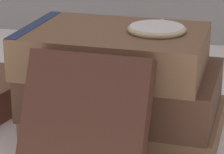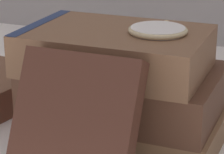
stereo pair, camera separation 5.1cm
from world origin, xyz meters
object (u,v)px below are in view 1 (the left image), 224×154
object	(u,v)px
book_flat_middle	(119,89)
book_flat_top	(108,50)
pocket_watch	(157,29)
book_flat_bottom	(123,121)
reading_glasses	(102,80)
book_leaning_front	(83,133)

from	to	relation	value
book_flat_middle	book_flat_top	distance (m)	0.05
pocket_watch	book_flat_middle	bearing A→B (deg)	174.79
pocket_watch	book_flat_bottom	bearing A→B (deg)	167.26
book_flat_middle	reading_glasses	size ratio (longest dim) A/B	1.72
reading_glasses	book_flat_bottom	bearing A→B (deg)	-67.40
book_flat_top	book_leaning_front	size ratio (longest dim) A/B	1.50
book_flat_middle	book_flat_top	size ratio (longest dim) A/B	1.07
book_flat_top	reading_glasses	xyz separation A→B (m)	(-0.06, 0.16, -0.10)
book_leaning_front	book_flat_middle	bearing A→B (deg)	89.88
book_leaning_front	book_flat_bottom	bearing A→B (deg)	88.06
reading_glasses	book_flat_middle	bearing A→B (deg)	-69.19
book_flat_middle	reading_glasses	bearing A→B (deg)	113.17
book_flat_top	book_leaning_front	xyz separation A→B (m)	(0.01, -0.10, -0.04)
book_leaning_front	pocket_watch	size ratio (longest dim) A/B	1.98
book_flat_top	reading_glasses	distance (m)	0.20
book_flat_bottom	reading_glasses	world-z (taller)	book_flat_bottom
book_flat_bottom	book_leaning_front	distance (m)	0.12
book_flat_middle	pocket_watch	size ratio (longest dim) A/B	3.16
book_flat_bottom	pocket_watch	size ratio (longest dim) A/B	3.22
book_flat_middle	reading_glasses	distance (m)	0.18
book_flat_bottom	book_leaning_front	bearing A→B (deg)	-91.03
pocket_watch	reading_glasses	distance (m)	0.22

